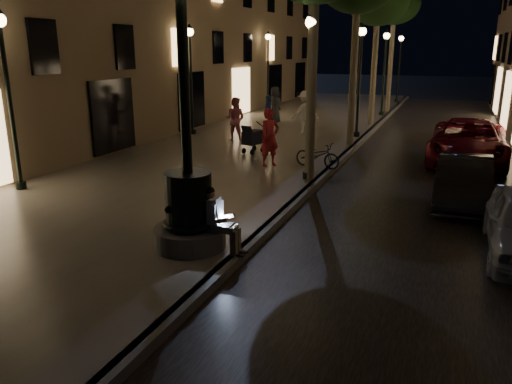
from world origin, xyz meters
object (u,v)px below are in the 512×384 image
at_px(tree_third, 378,2).
at_px(lamp_curb_c, 385,62).
at_px(stroller, 253,138).
at_px(car_third, 468,142).
at_px(fountain_lamppost, 189,197).
at_px(pedestrian_dark, 275,104).
at_px(lamp_left_a, 6,77).
at_px(seated_man_laptop, 218,217).
at_px(pedestrian_white, 305,113).
at_px(tree_far, 395,5).
at_px(bicycle, 317,155).
at_px(pedestrian_red, 270,138).
at_px(car_second, 463,181).
at_px(pedestrian_pink, 235,119).
at_px(pedestrian_blue, 268,111).
at_px(lamp_curb_a, 310,75).
at_px(lamp_curb_b, 360,66).
at_px(lamp_curb_d, 400,59).
at_px(lamp_left_c, 268,61).
at_px(lamp_left_b, 191,66).

distance_m(tree_third, lamp_curb_c, 4.94).
height_order(stroller, car_third, car_third).
distance_m(fountain_lamppost, lamp_curb_c, 22.10).
bearing_deg(pedestrian_dark, lamp_left_a, 173.37).
bearing_deg(lamp_left_a, pedestrian_dark, 81.63).
bearing_deg(seated_man_laptop, stroller, 107.59).
bearing_deg(pedestrian_white, tree_far, -132.43).
height_order(lamp_left_a, bicycle, lamp_left_a).
xyz_separation_m(seated_man_laptop, stroller, (-2.84, 8.95, -0.10)).
relative_size(pedestrian_red, bicycle, 1.21).
bearing_deg(lamp_curb_c, fountain_lamppost, -91.82).
relative_size(lamp_curb_c, bicycle, 3.08).
distance_m(tree_far, car_second, 19.77).
bearing_deg(pedestrian_pink, car_second, 145.70).
bearing_deg(car_second, pedestrian_blue, 132.86).
bearing_deg(lamp_curb_a, pedestrian_dark, 113.89).
xyz_separation_m(tree_third, car_third, (4.49, -7.00, -5.37)).
xyz_separation_m(lamp_curb_b, bicycle, (-0.10, -6.46, -2.63)).
bearing_deg(lamp_curb_c, pedestrian_blue, -125.53).
relative_size(car_second, pedestrian_pink, 2.12).
xyz_separation_m(tree_third, bicycle, (-0.10, -10.46, -5.53)).
relative_size(pedestrian_red, pedestrian_dark, 1.02).
bearing_deg(pedestrian_pink, bicycle, 139.00).
relative_size(tree_far, pedestrian_pink, 4.14).
relative_size(lamp_curb_a, car_third, 0.87).
xyz_separation_m(fountain_lamppost, stroller, (-2.23, 8.95, -0.43)).
height_order(lamp_curb_d, stroller, lamp_curb_d).
relative_size(lamp_curb_b, car_second, 1.25).
bearing_deg(stroller, pedestrian_red, -38.40).
bearing_deg(lamp_curb_b, lamp_curb_a, -90.00).
xyz_separation_m(tree_far, car_third, (4.41, -13.00, -5.66)).
xyz_separation_m(tree_third, lamp_curb_c, (0.00, 4.00, -2.90)).
relative_size(lamp_left_c, stroller, 4.12).
xyz_separation_m(car_second, car_third, (0.19, 5.42, 0.14)).
height_order(lamp_curb_b, pedestrian_red, lamp_curb_b).
bearing_deg(tree_far, lamp_curb_c, -92.29).
bearing_deg(seated_man_laptop, pedestrian_pink, 112.07).
xyz_separation_m(lamp_curb_d, pedestrian_pink, (-4.62, -18.83, -2.13)).
relative_size(lamp_curb_b, lamp_curb_d, 1.00).
height_order(lamp_curb_d, lamp_left_b, same).
distance_m(lamp_curb_b, lamp_curb_c, 8.00).
bearing_deg(stroller, tree_third, 87.27).
bearing_deg(bicycle, lamp_left_b, 69.75).
bearing_deg(car_second, pedestrian_dark, 129.20).
distance_m(stroller, pedestrian_dark, 8.33).
relative_size(lamp_curb_a, pedestrian_dark, 2.60).
bearing_deg(pedestrian_red, tree_far, 33.63).
relative_size(seated_man_laptop, lamp_curb_a, 0.26).
distance_m(lamp_left_c, bicycle, 16.28).
distance_m(tree_far, pedestrian_pink, 14.66).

